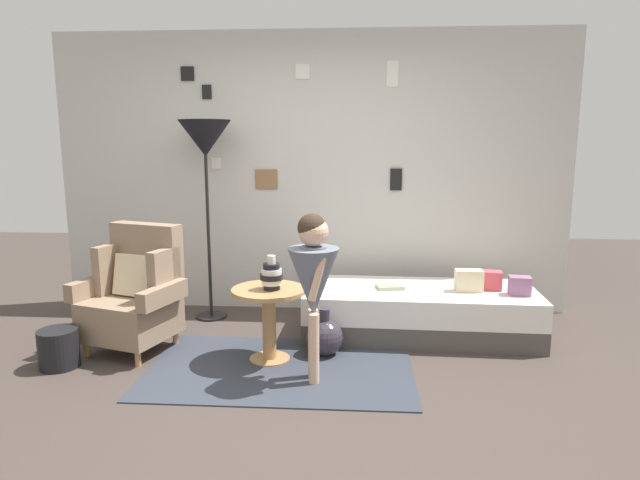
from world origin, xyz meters
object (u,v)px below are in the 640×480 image
(person_child, at_px, (313,276))
(book_on_daybed, at_px, (390,287))
(armchair, at_px, (135,294))
(floor_lamp, at_px, (205,144))
(side_table, at_px, (269,310))
(vase_striped, at_px, (272,276))
(magazine_basket, at_px, (59,348))
(daybed, at_px, (419,312))
(demijohn_near, at_px, (325,337))

(person_child, distance_m, book_on_daybed, 1.15)
(armchair, distance_m, floor_lamp, 1.43)
(side_table, bearing_deg, book_on_daybed, 33.97)
(armchair, height_order, vase_striped, armchair)
(person_child, distance_m, magazine_basket, 1.95)
(daybed, height_order, demijohn_near, daybed)
(person_child, bearing_deg, magazine_basket, 176.59)
(armchair, bearing_deg, book_on_daybed, 12.34)
(armchair, bearing_deg, magazine_basket, -135.95)
(daybed, relative_size, person_child, 1.67)
(armchair, bearing_deg, vase_striped, -10.34)
(person_child, bearing_deg, demijohn_near, 84.11)
(person_child, relative_size, demijohn_near, 3.14)
(vase_striped, height_order, person_child, person_child)
(vase_striped, height_order, floor_lamp, floor_lamp)
(floor_lamp, bearing_deg, person_child, -50.97)
(daybed, height_order, side_table, side_table)
(vase_striped, bearing_deg, demijohn_near, 21.43)
(vase_striped, distance_m, demijohn_near, 0.65)
(daybed, bearing_deg, demijohn_near, -146.78)
(armchair, distance_m, side_table, 1.09)
(daybed, distance_m, magazine_basket, 2.80)
(person_child, height_order, magazine_basket, person_child)
(person_child, bearing_deg, vase_striped, 136.14)
(floor_lamp, bearing_deg, armchair, -115.75)
(vase_striped, bearing_deg, person_child, -43.86)
(side_table, xyz_separation_m, demijohn_near, (0.40, 0.13, -0.25))
(armchair, bearing_deg, side_table, -9.62)
(daybed, height_order, person_child, person_child)
(book_on_daybed, relative_size, magazine_basket, 0.79)
(side_table, relative_size, book_on_daybed, 2.51)
(daybed, relative_size, magazine_basket, 6.87)
(armchair, height_order, magazine_basket, armchair)
(demijohn_near, height_order, magazine_basket, demijohn_near)
(daybed, bearing_deg, vase_striped, -150.37)
(book_on_daybed, bearing_deg, armchair, -167.66)
(side_table, height_order, demijohn_near, side_table)
(daybed, relative_size, side_table, 3.49)
(daybed, distance_m, demijohn_near, 0.92)
(armchair, relative_size, demijohn_near, 2.65)
(person_child, bearing_deg, floor_lamp, 129.03)
(demijohn_near, bearing_deg, person_child, -95.89)
(side_table, distance_m, magazine_basket, 1.53)
(daybed, height_order, vase_striped, vase_striped)
(daybed, xyz_separation_m, demijohn_near, (-0.77, -0.50, -0.05))
(daybed, relative_size, floor_lamp, 1.07)
(magazine_basket, bearing_deg, daybed, 17.77)
(vase_striped, xyz_separation_m, book_on_daybed, (0.89, 0.64, -0.24))
(side_table, bearing_deg, daybed, 28.35)
(armchair, xyz_separation_m, daybed, (2.24, 0.45, -0.24))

